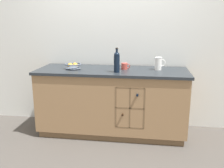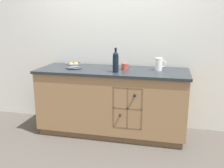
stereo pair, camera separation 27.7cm
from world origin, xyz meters
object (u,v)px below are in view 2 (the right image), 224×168
(fruit_bowl, at_px, (74,65))
(standing_wine_bottle, at_px, (116,61))
(white_pitcher, at_px, (159,64))
(ceramic_mug, at_px, (125,66))

(fruit_bowl, height_order, standing_wine_bottle, standing_wine_bottle)
(white_pitcher, bearing_deg, ceramic_mug, -176.91)
(fruit_bowl, relative_size, standing_wine_bottle, 0.72)
(ceramic_mug, bearing_deg, fruit_bowl, -174.08)
(white_pitcher, xyz_separation_m, ceramic_mug, (-0.45, -0.02, -0.05))
(fruit_bowl, distance_m, standing_wine_bottle, 0.64)
(fruit_bowl, xyz_separation_m, standing_wine_bottle, (0.62, -0.14, 0.09))
(fruit_bowl, relative_size, ceramic_mug, 1.89)
(fruit_bowl, bearing_deg, standing_wine_bottle, -12.50)
(white_pitcher, distance_m, ceramic_mug, 0.45)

